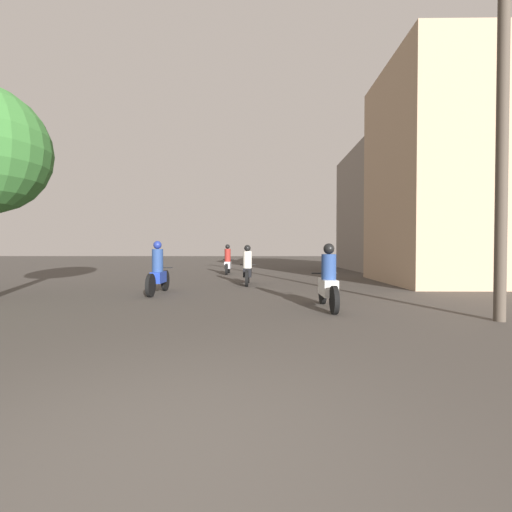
{
  "coord_description": "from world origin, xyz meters",
  "views": [
    {
      "loc": [
        0.67,
        -1.95,
        1.34
      ],
      "look_at": [
        0.45,
        16.05,
        0.96
      ],
      "focal_mm": 24.0,
      "sensor_mm": 36.0,
      "label": 1
    }
  ],
  "objects_px": {
    "building_right_near": "(442,175)",
    "building_right_far": "(389,211)",
    "motorcycle_white": "(328,282)",
    "utility_pole_near": "(503,103)",
    "motorcycle_black": "(247,269)",
    "motorcycle_silver": "(228,262)",
    "motorcycle_blue": "(158,272)"
  },
  "relations": [
    {
      "from": "building_right_near",
      "to": "building_right_far",
      "type": "xyz_separation_m",
      "value": [
        1.15,
        8.54,
        -0.48
      ]
    },
    {
      "from": "building_right_far",
      "to": "motorcycle_white",
      "type": "bearing_deg",
      "value": -115.01
    },
    {
      "from": "building_right_near",
      "to": "utility_pole_near",
      "type": "relative_size",
      "value": 1.1
    },
    {
      "from": "motorcycle_white",
      "to": "motorcycle_black",
      "type": "distance_m",
      "value": 5.47
    },
    {
      "from": "motorcycle_white",
      "to": "building_right_near",
      "type": "xyz_separation_m",
      "value": [
        5.56,
        5.84,
        3.64
      ]
    },
    {
      "from": "motorcycle_silver",
      "to": "utility_pole_near",
      "type": "xyz_separation_m",
      "value": [
        6.15,
        -11.75,
        3.37
      ]
    },
    {
      "from": "utility_pole_near",
      "to": "motorcycle_silver",
      "type": "bearing_deg",
      "value": 117.64
    },
    {
      "from": "building_right_far",
      "to": "motorcycle_black",
      "type": "bearing_deg",
      "value": -133.12
    },
    {
      "from": "building_right_far",
      "to": "utility_pole_near",
      "type": "relative_size",
      "value": 0.98
    },
    {
      "from": "motorcycle_black",
      "to": "building_right_near",
      "type": "bearing_deg",
      "value": 3.58
    },
    {
      "from": "building_right_near",
      "to": "motorcycle_white",
      "type": "bearing_deg",
      "value": -133.6
    },
    {
      "from": "motorcycle_silver",
      "to": "building_right_near",
      "type": "distance_m",
      "value": 10.58
    },
    {
      "from": "motorcycle_blue",
      "to": "building_right_near",
      "type": "xyz_separation_m",
      "value": [
        10.11,
        3.36,
        3.59
      ]
    },
    {
      "from": "motorcycle_silver",
      "to": "building_right_near",
      "type": "bearing_deg",
      "value": -18.84
    },
    {
      "from": "utility_pole_near",
      "to": "building_right_far",
      "type": "bearing_deg",
      "value": 76.36
    },
    {
      "from": "motorcycle_white",
      "to": "motorcycle_blue",
      "type": "distance_m",
      "value": 5.18
    },
    {
      "from": "motorcycle_silver",
      "to": "building_right_near",
      "type": "xyz_separation_m",
      "value": [
        8.8,
        -4.64,
        3.6
      ]
    },
    {
      "from": "motorcycle_black",
      "to": "motorcycle_silver",
      "type": "relative_size",
      "value": 1.03
    },
    {
      "from": "motorcycle_black",
      "to": "motorcycle_silver",
      "type": "distance_m",
      "value": 5.53
    },
    {
      "from": "motorcycle_white",
      "to": "utility_pole_near",
      "type": "bearing_deg",
      "value": -14.93
    },
    {
      "from": "motorcycle_black",
      "to": "building_right_far",
      "type": "relative_size",
      "value": 0.26
    },
    {
      "from": "motorcycle_white",
      "to": "motorcycle_silver",
      "type": "relative_size",
      "value": 1.02
    },
    {
      "from": "motorcycle_black",
      "to": "building_right_near",
      "type": "height_order",
      "value": "building_right_near"
    },
    {
      "from": "motorcycle_silver",
      "to": "building_right_far",
      "type": "distance_m",
      "value": 11.13
    },
    {
      "from": "building_right_far",
      "to": "utility_pole_near",
      "type": "distance_m",
      "value": 16.11
    },
    {
      "from": "motorcycle_white",
      "to": "motorcycle_blue",
      "type": "bearing_deg",
      "value": 160.08
    },
    {
      "from": "motorcycle_silver",
      "to": "utility_pole_near",
      "type": "height_order",
      "value": "utility_pole_near"
    },
    {
      "from": "motorcycle_blue",
      "to": "utility_pole_near",
      "type": "bearing_deg",
      "value": -23.07
    },
    {
      "from": "motorcycle_blue",
      "to": "building_right_far",
      "type": "distance_m",
      "value": 16.68
    },
    {
      "from": "motorcycle_silver",
      "to": "building_right_far",
      "type": "bearing_deg",
      "value": 30.37
    },
    {
      "from": "utility_pole_near",
      "to": "motorcycle_black",
      "type": "bearing_deg",
      "value": 127.61
    },
    {
      "from": "motorcycle_black",
      "to": "building_right_far",
      "type": "bearing_deg",
      "value": 44.8
    }
  ]
}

